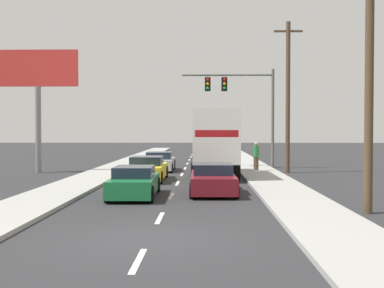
# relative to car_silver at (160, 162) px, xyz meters

# --- Properties ---
(ground_plane) EXTENTS (140.00, 140.00, 0.00)m
(ground_plane) POSITION_rel_car_silver_xyz_m (1.60, 4.26, -0.58)
(ground_plane) COLOR #2B2B2D
(sidewalk_right) EXTENTS (2.49, 80.00, 0.14)m
(sidewalk_right) POSITION_rel_car_silver_xyz_m (6.40, -0.74, -0.51)
(sidewalk_right) COLOR #9E9E99
(sidewalk_right) RESTS_ON ground_plane
(sidewalk_left) EXTENTS (2.49, 80.00, 0.14)m
(sidewalk_left) POSITION_rel_car_silver_xyz_m (-3.19, -0.74, -0.51)
(sidewalk_left) COLOR #9E9E99
(sidewalk_left) RESTS_ON ground_plane
(lane_markings) EXTENTS (0.14, 57.00, 0.01)m
(lane_markings) POSITION_rel_car_silver_xyz_m (1.60, -0.27, -0.58)
(lane_markings) COLOR silver
(lane_markings) RESTS_ON ground_plane
(car_silver) EXTENTS (1.93, 4.22, 1.27)m
(car_silver) POSITION_rel_car_silver_xyz_m (0.00, 0.00, 0.00)
(car_silver) COLOR #B7BABF
(car_silver) RESTS_ON ground_plane
(car_yellow) EXTENTS (1.96, 4.54, 1.30)m
(car_yellow) POSITION_rel_car_silver_xyz_m (-0.10, -6.36, 0.01)
(car_yellow) COLOR yellow
(car_yellow) RESTS_ON ground_plane
(car_green) EXTENTS (1.89, 4.41, 1.24)m
(car_green) POSITION_rel_car_silver_xyz_m (0.15, -12.98, -0.01)
(car_green) COLOR #196B38
(car_green) RESTS_ON ground_plane
(box_truck) EXTENTS (2.71, 7.81, 3.82)m
(box_truck) POSITION_rel_car_silver_xyz_m (3.53, -4.36, 1.57)
(box_truck) COLOR white
(box_truck) RESTS_ON ground_plane
(car_maroon) EXTENTS (2.00, 4.57, 1.27)m
(car_maroon) POSITION_rel_car_silver_xyz_m (3.33, -11.73, -0.00)
(car_maroon) COLOR maroon
(car_maroon) RESTS_ON ground_plane
(traffic_signal_mast) EXTENTS (6.51, 0.69, 7.01)m
(traffic_signal_mast) POSITION_rel_car_silver_xyz_m (5.18, 2.34, 4.68)
(traffic_signal_mast) COLOR #595B56
(traffic_signal_mast) RESTS_ON ground_plane
(utility_pole_near) EXTENTS (1.80, 0.28, 10.00)m
(utility_pole_near) POSITION_rel_car_silver_xyz_m (8.26, -16.77, 4.55)
(utility_pole_near) COLOR brown
(utility_pole_near) RESTS_ON ground_plane
(utility_pole_mid) EXTENTS (1.80, 0.28, 9.52)m
(utility_pole_mid) POSITION_rel_car_silver_xyz_m (8.23, -1.35, 4.31)
(utility_pole_mid) COLOR brown
(utility_pole_mid) RESTS_ON ground_plane
(roadside_billboard) EXTENTS (5.09, 0.36, 7.76)m
(roadside_billboard) POSITION_rel_car_silver_xyz_m (-7.54, -1.71, 5.12)
(roadside_billboard) COLOR slate
(roadside_billboard) RESTS_ON ground_plane
(pedestrian_near_corner) EXTENTS (0.38, 0.38, 1.81)m
(pedestrian_near_corner) POSITION_rel_car_silver_xyz_m (6.25, -1.27, 0.46)
(pedestrian_near_corner) COLOR brown
(pedestrian_near_corner) RESTS_ON sidewalk_right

